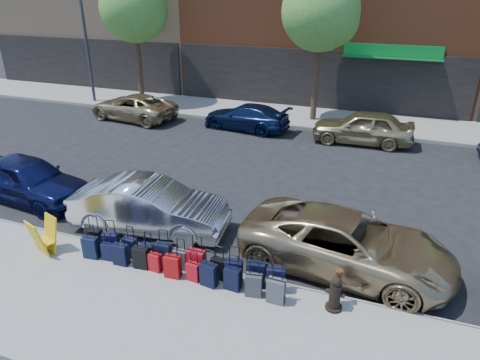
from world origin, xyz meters
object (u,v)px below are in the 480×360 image
at_px(bollard, 337,287).
at_px(car_near_0, 28,179).
at_px(fire_hydrant, 335,294).
at_px(car_far_1, 246,117).
at_px(tree_left, 136,10).
at_px(tree_center, 323,14).
at_px(car_far_2, 363,127).
at_px(suitcase_front_5, 181,259).
at_px(car_near_1, 150,206).
at_px(car_far_0, 133,107).
at_px(car_near_2, 346,243).
at_px(streetlight, 87,24).
at_px(display_rack, 44,236).

distance_m(bollard, car_near_0, 10.75).
bearing_deg(fire_hydrant, car_far_1, 126.19).
bearing_deg(tree_left, tree_center, 0.00).
xyz_separation_m(car_near_0, car_far_2, (9.99, 9.77, 0.00)).
xyz_separation_m(tree_center, bollard, (3.22, -14.27, -4.79)).
bearing_deg(car_far_1, suitcase_front_5, 19.34).
relative_size(tree_left, car_near_1, 1.57).
xyz_separation_m(suitcase_front_5, car_far_0, (-8.76, 11.41, 0.26)).
distance_m(tree_center, car_far_0, 10.93).
height_order(suitcase_front_5, car_far_2, car_far_2).
bearing_deg(car_far_0, car_near_2, 59.58).
distance_m(tree_left, car_far_0, 5.64).
xyz_separation_m(tree_left, tree_center, (10.50, 0.00, 0.00)).
relative_size(streetlight, bollard, 8.70).
bearing_deg(car_far_0, car_far_2, 98.59).
relative_size(car_far_1, car_far_2, 0.98).
distance_m(suitcase_front_5, car_near_2, 4.21).
bearing_deg(car_near_2, tree_left, 53.83).
height_order(streetlight, suitcase_front_5, streetlight).
bearing_deg(bollard, streetlight, 140.83).
bearing_deg(car_near_2, fire_hydrant, -173.25).
height_order(car_near_1, car_near_2, car_near_1).
distance_m(car_near_0, car_near_1, 4.86).
bearing_deg(car_near_0, fire_hydrant, -95.32).
xyz_separation_m(streetlight, display_rack, (9.07, -14.19, -4.01)).
relative_size(tree_center, car_far_1, 1.64).
distance_m(bollard, car_far_0, 17.02).
xyz_separation_m(car_near_2, car_far_1, (-6.27, 10.17, -0.10)).
distance_m(tree_center, streetlight, 13.48).
bearing_deg(streetlight, car_far_1, -9.57).
bearing_deg(bollard, fire_hydrant, -96.19).
bearing_deg(display_rack, car_far_2, 79.96).
bearing_deg(bollard, tree_left, 133.87).
height_order(tree_center, car_near_0, tree_center).
height_order(fire_hydrant, car_far_1, car_far_1).
distance_m(bollard, car_far_1, 13.40).
bearing_deg(tree_center, car_far_1, -141.51).
bearing_deg(bollard, suitcase_front_5, -179.88).
height_order(tree_left, bollard, tree_left).
xyz_separation_m(bollard, car_far_1, (-6.30, 11.83, 0.02)).
bearing_deg(car_near_2, car_far_1, 38.15).
bearing_deg(car_near_1, car_far_1, -3.40).
relative_size(tree_center, bollard, 7.91).
relative_size(suitcase_front_5, car_near_2, 0.16).
xyz_separation_m(tree_left, car_near_0, (3.14, -12.36, -4.65)).
xyz_separation_m(fire_hydrant, car_far_2, (-0.57, 11.85, 0.23)).
distance_m(fire_hydrant, car_near_1, 5.99).
distance_m(fire_hydrant, car_near_2, 1.84).
xyz_separation_m(tree_left, car_far_2, (13.13, -2.59, -4.65)).
bearing_deg(car_near_0, car_far_0, 18.07).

